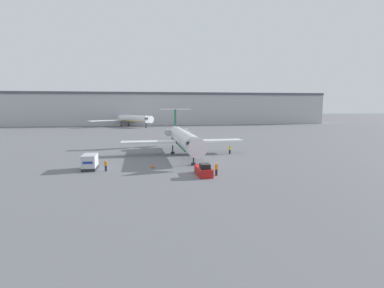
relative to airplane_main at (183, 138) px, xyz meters
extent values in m
plane|color=slate|center=(0.25, -19.23, -3.34)|extent=(600.00, 600.00, 0.00)
cube|color=#B2B2B7|center=(0.25, 100.77, 4.45)|extent=(180.00, 16.00, 15.58)
cube|color=#4C515B|center=(0.25, 100.77, 12.84)|extent=(180.00, 16.80, 1.20)
cylinder|color=white|center=(0.01, -0.75, 0.01)|extent=(3.59, 23.88, 3.20)
cone|color=white|center=(0.23, -13.95, 0.01)|extent=(3.24, 2.61, 3.20)
cube|color=black|center=(0.21, -12.92, 0.57)|extent=(2.73, 0.74, 0.44)
cone|color=white|center=(-0.21, 12.92, 0.01)|extent=(2.94, 3.57, 2.88)
cube|color=#19723F|center=(0.01, -0.75, -1.03)|extent=(3.23, 21.50, 0.20)
cube|color=white|center=(7.07, 0.56, -0.71)|extent=(11.00, 3.28, 0.36)
cube|color=white|center=(-7.08, 0.32, -0.71)|extent=(11.00, 3.28, 0.36)
cylinder|color=#ADADB7|center=(2.13, 9.30, 0.41)|extent=(1.57, 2.78, 1.52)
cylinder|color=#ADADB7|center=(-2.43, 9.22, 0.41)|extent=(1.57, 2.78, 1.52)
cube|color=#19723F|center=(-0.22, 13.63, 3.69)|extent=(0.28, 2.20, 4.15)
cube|color=white|center=(-0.22, 13.63, 5.76)|extent=(7.49, 1.92, 0.20)
cylinder|color=black|center=(0.19, -11.67, -2.46)|extent=(0.24, 0.24, 1.75)
cylinder|color=black|center=(0.19, -11.67, -3.14)|extent=(0.80, 0.80, 0.40)
cylinder|color=black|center=(-2.10, 1.01, -2.46)|extent=(0.24, 0.24, 1.75)
cylinder|color=black|center=(-2.10, 1.01, -3.14)|extent=(0.80, 0.80, 0.40)
cylinder|color=black|center=(2.06, 1.07, -2.46)|extent=(0.24, 0.24, 1.75)
cylinder|color=black|center=(2.06, 1.07, -3.14)|extent=(0.80, 0.80, 0.40)
cube|color=#B21919|center=(0.43, -18.98, -2.76)|extent=(1.89, 4.72, 1.15)
cube|color=black|center=(0.43, -20.02, -1.83)|extent=(1.33, 1.70, 0.70)
cube|color=black|center=(0.43, -16.71, -2.93)|extent=(1.70, 0.30, 0.69)
cube|color=#232326|center=(-16.44, -12.38, -3.11)|extent=(2.06, 3.70, 0.45)
cube|color=#B7BCC6|center=(-16.44, -12.38, -1.93)|extent=(2.06, 3.70, 1.92)
cube|color=navy|center=(-16.44, -14.26, -1.93)|extent=(1.44, 0.04, 0.36)
cube|color=#232838|center=(2.17, -19.61, -2.89)|extent=(0.32, 0.20, 0.90)
cube|color=orange|center=(2.17, -19.61, -2.08)|extent=(0.40, 0.24, 0.71)
sphere|color=tan|center=(2.17, -19.61, -1.59)|extent=(0.26, 0.26, 0.26)
cube|color=#232838|center=(9.59, -1.09, -2.90)|extent=(0.32, 0.20, 0.87)
cube|color=yellow|center=(9.59, -1.09, -2.12)|extent=(0.40, 0.24, 0.69)
sphere|color=tan|center=(9.59, -1.09, -1.64)|extent=(0.26, 0.26, 0.26)
cube|color=#232838|center=(-13.83, -14.12, -2.92)|extent=(0.32, 0.20, 0.84)
cube|color=orange|center=(-13.83, -14.12, -2.16)|extent=(0.40, 0.24, 0.67)
sphere|color=tan|center=(-13.83, -14.12, -1.70)|extent=(0.25, 0.25, 0.25)
cube|color=black|center=(-6.67, -12.79, -3.32)|extent=(0.57, 0.57, 0.04)
cone|color=orange|center=(-6.67, -12.79, -2.93)|extent=(0.41, 0.41, 0.73)
cylinder|color=white|center=(-15.83, 88.95, 0.50)|extent=(21.71, 27.85, 3.39)
cone|color=white|center=(-5.54, 74.94, 0.50)|extent=(4.34, 4.19, 3.39)
cube|color=black|center=(-6.18, 75.81, 1.10)|extent=(2.74, 2.27, 0.44)
cone|color=white|center=(-26.42, 103.37, 0.50)|extent=(4.66, 4.81, 3.05)
cube|color=orange|center=(-15.83, 88.95, -0.60)|extent=(19.54, 25.06, 0.20)
cube|color=white|center=(-8.38, 96.41, -0.26)|extent=(15.96, 12.91, 0.36)
cube|color=white|center=(-25.18, 84.07, -0.26)|extent=(15.96, 12.91, 0.36)
cylinder|color=#ADADB7|center=(-21.71, 101.34, 0.93)|extent=(3.39, 3.60, 2.00)
cylinder|color=#ADADB7|center=(-25.89, 98.27, 0.93)|extent=(3.39, 3.60, 2.00)
cube|color=orange|center=(-26.87, 103.97, 4.70)|extent=(1.50, 1.92, 5.00)
cube|color=white|center=(-26.87, 103.97, 7.20)|extent=(8.32, 6.78, 0.20)
cylinder|color=black|center=(-6.93, 76.83, -2.26)|extent=(0.24, 0.24, 2.15)
cylinder|color=black|center=(-6.93, 76.83, -3.14)|extent=(0.80, 0.80, 0.40)
cylinder|color=black|center=(-18.91, 89.42, -2.26)|extent=(0.24, 0.24, 2.15)
cylinder|color=black|center=(-18.91, 89.42, -3.14)|extent=(0.80, 0.80, 0.40)
cylinder|color=black|center=(-15.36, 92.03, -2.26)|extent=(0.24, 0.24, 2.15)
cylinder|color=black|center=(-15.36, 92.03, -3.14)|extent=(0.80, 0.80, 0.40)
camera|label=1|loc=(-7.96, -60.52, 6.62)|focal=28.00mm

